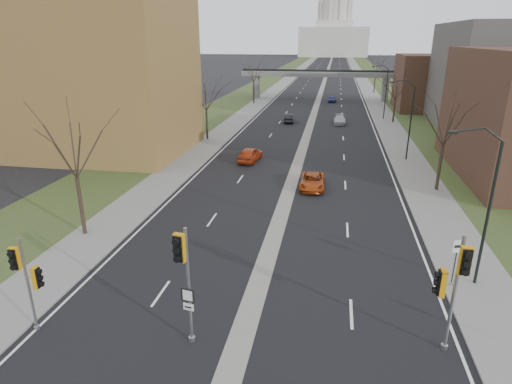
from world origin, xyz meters
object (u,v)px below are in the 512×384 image
(car_left_far, at_px, (289,118))
(car_right_near, at_px, (312,181))
(signal_pole_right, at_px, (453,279))
(car_right_mid, at_px, (340,120))
(car_left_near, at_px, (250,154))
(signal_pole_median, at_px, (184,268))
(car_right_far, at_px, (332,99))
(signal_pole_left, at_px, (27,274))
(speed_limit_sign, at_px, (456,254))

(car_left_far, height_order, car_right_near, car_left_far)
(signal_pole_right, relative_size, car_right_mid, 1.22)
(car_left_near, bearing_deg, signal_pole_median, 102.30)
(car_left_near, relative_size, car_left_far, 1.10)
(car_right_mid, bearing_deg, car_right_near, -94.93)
(car_right_mid, height_order, car_right_far, car_right_mid)
(signal_pole_left, height_order, car_left_near, signal_pole_left)
(speed_limit_sign, distance_m, car_left_far, 48.82)
(car_right_mid, bearing_deg, car_left_near, -112.69)
(signal_pole_right, xyz_separation_m, car_right_mid, (-4.25, 52.53, -2.96))
(signal_pole_right, height_order, speed_limit_sign, signal_pole_right)
(car_left_far, relative_size, car_right_near, 0.88)
(speed_limit_sign, relative_size, car_left_near, 0.58)
(car_left_near, relative_size, car_right_near, 0.97)
(signal_pole_median, xyz_separation_m, signal_pole_right, (10.96, 1.59, -0.29))
(signal_pole_left, distance_m, speed_limit_sign, 21.37)
(car_left_far, relative_size, car_right_mid, 0.92)
(speed_limit_sign, distance_m, car_right_far, 71.86)
(speed_limit_sign, distance_m, car_right_near, 17.28)
(signal_pole_median, bearing_deg, car_right_near, 88.67)
(car_right_mid, bearing_deg, car_left_far, -179.91)
(speed_limit_sign, bearing_deg, car_left_near, 108.20)
(signal_pole_right, bearing_deg, car_right_near, 106.35)
(signal_pole_median, height_order, car_left_near, signal_pole_median)
(signal_pole_left, xyz_separation_m, car_left_near, (4.08, 30.54, -2.31))
(signal_pole_left, height_order, speed_limit_sign, signal_pole_left)
(signal_pole_left, xyz_separation_m, car_right_near, (11.39, 22.68, -2.44))
(speed_limit_sign, distance_m, car_right_mid, 47.20)
(signal_pole_right, bearing_deg, signal_pole_median, -173.46)
(signal_pole_left, distance_m, car_left_near, 30.90)
(signal_pole_median, relative_size, car_left_far, 1.35)
(signal_pole_right, distance_m, car_left_near, 31.97)
(speed_limit_sign, relative_size, car_left_far, 0.64)
(car_left_far, xyz_separation_m, car_right_far, (6.61, 24.73, -0.04))
(car_left_near, xyz_separation_m, car_right_mid, (9.81, 23.96, -0.13))
(signal_pole_right, bearing_deg, car_left_far, 101.52)
(signal_pole_left, bearing_deg, car_right_near, 59.53)
(signal_pole_left, bearing_deg, car_left_far, 80.10)
(car_right_near, xyz_separation_m, car_right_far, (1.03, 56.47, -0.01))
(signal_pole_median, relative_size, signal_pole_right, 1.02)
(car_right_near, distance_m, car_right_mid, 31.92)
(car_right_mid, bearing_deg, signal_pole_left, -104.72)
(car_right_near, relative_size, car_right_mid, 1.05)
(signal_pole_left, relative_size, car_left_far, 1.14)
(car_left_far, xyz_separation_m, car_right_mid, (8.09, 0.07, -0.03))
(car_left_far, height_order, car_right_far, car_left_far)
(signal_pole_median, distance_m, car_right_far, 79.02)
(signal_pole_median, height_order, speed_limit_sign, signal_pole_median)
(signal_pole_median, distance_m, speed_limit_sign, 14.81)
(speed_limit_sign, xyz_separation_m, car_right_far, (-7.49, 71.45, -1.29))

